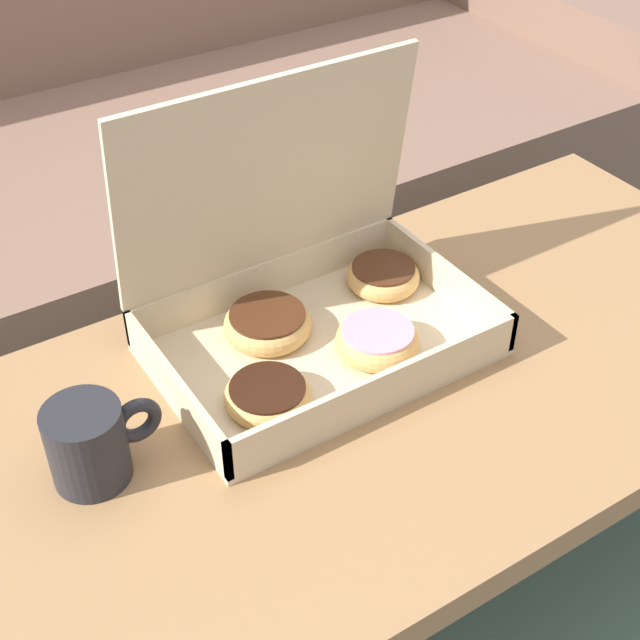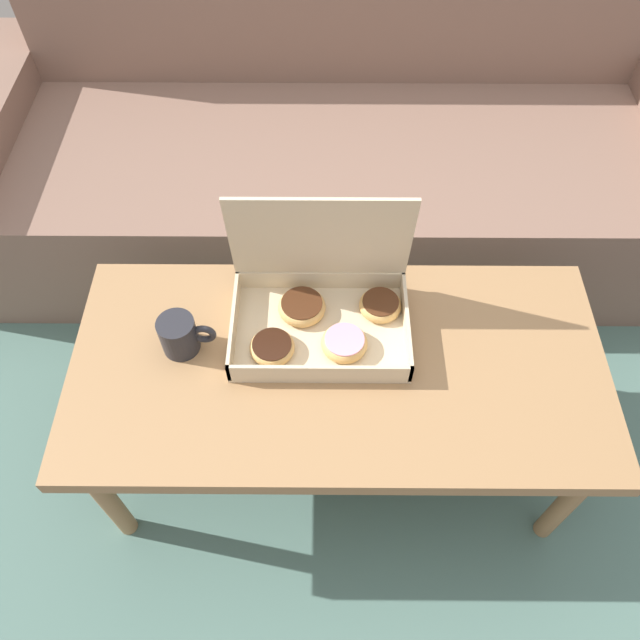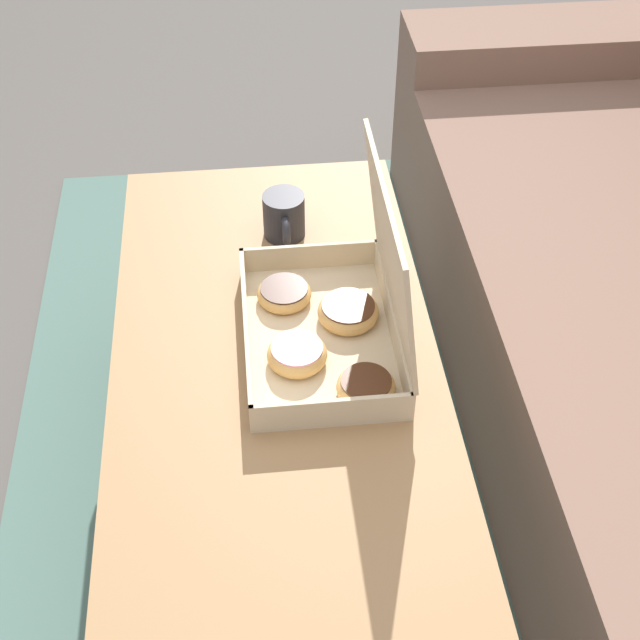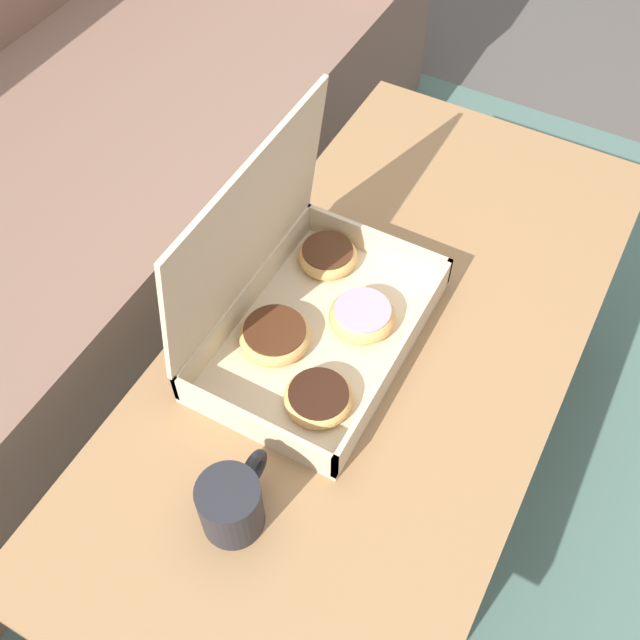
{
  "view_description": "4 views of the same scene",
  "coord_description": "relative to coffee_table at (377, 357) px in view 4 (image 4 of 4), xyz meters",
  "views": [
    {
      "loc": [
        -0.49,
        -0.69,
        1.17
      ],
      "look_at": [
        -0.04,
        0.01,
        0.51
      ],
      "focal_mm": 50.0,
      "sensor_mm": 36.0,
      "label": 1
    },
    {
      "loc": [
        -0.04,
        -0.78,
        1.63
      ],
      "look_at": [
        -0.04,
        0.01,
        0.51
      ],
      "focal_mm": 35.0,
      "sensor_mm": 36.0,
      "label": 2
    },
    {
      "loc": [
        1.06,
        -0.1,
        1.56
      ],
      "look_at": [
        -0.04,
        0.01,
        0.51
      ],
      "focal_mm": 50.0,
      "sensor_mm": 36.0,
      "label": 3
    },
    {
      "loc": [
        -0.62,
        -0.3,
        1.4
      ],
      "look_at": [
        -0.04,
        0.01,
        0.51
      ],
      "focal_mm": 42.0,
      "sensor_mm": 36.0,
      "label": 4
    }
  ],
  "objects": [
    {
      "name": "area_rug",
      "position": [
        0.0,
        0.37,
        -0.41
      ],
      "size": [
        2.52,
        1.88,
        0.01
      ],
      "primitive_type": "cube",
      "color": "#4C6B60",
      "rests_on": "ground_plane"
    },
    {
      "name": "pastry_box",
      "position": [
        -0.04,
        0.11,
        0.1
      ],
      "size": [
        0.39,
        0.27,
        0.32
      ],
      "color": "beige",
      "rests_on": "coffee_table"
    },
    {
      "name": "coffee_table",
      "position": [
        0.0,
        0.0,
        0.0
      ],
      "size": [
        1.18,
        0.56,
        0.46
      ],
      "color": "#997047",
      "rests_on": "ground_plane"
    },
    {
      "name": "coffee_mug",
      "position": [
        -0.35,
        0.04,
        0.09
      ],
      "size": [
        0.12,
        0.08,
        0.09
      ],
      "color": "#232328",
      "rests_on": "coffee_table"
    },
    {
      "name": "ground_plane",
      "position": [
        0.0,
        0.07,
        -0.41
      ],
      "size": [
        12.0,
        12.0,
        0.0
      ],
      "primitive_type": "plane",
      "color": "#514C47"
    }
  ]
}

